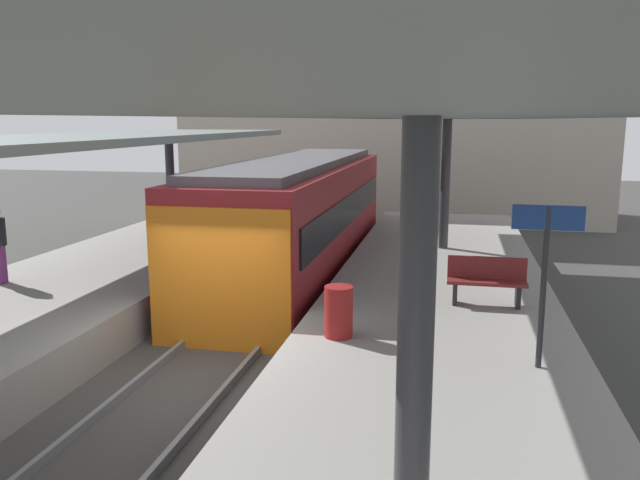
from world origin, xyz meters
TOP-DOWN VIEW (x-y plane):
  - ground_plane at (0.00, 0.00)m, footprint 80.00×80.00m
  - platform_right at (3.80, 0.00)m, footprint 4.40×28.00m
  - track_ballast at (0.00, 0.00)m, footprint 3.20×28.00m
  - rail_near_side at (-0.72, 0.00)m, footprint 0.08×28.00m
  - rail_far_side at (0.72, 0.00)m, footprint 0.08×28.00m
  - commuter_train at (0.00, 7.35)m, footprint 2.78×11.94m
  - canopy_left at (-3.80, 1.40)m, footprint 4.18×21.00m
  - canopy_right at (3.80, 1.40)m, footprint 4.18×21.00m
  - platform_bench at (4.66, 2.61)m, footprint 1.40×0.41m
  - platform_sign at (5.22, -0.31)m, footprint 0.90×0.08m
  - litter_bin at (2.35, 0.35)m, footprint 0.44×0.44m
  - station_building_backdrop at (1.24, 20.00)m, footprint 18.00×6.00m

SIDE VIEW (x-z plane):
  - ground_plane at x=0.00m, z-range 0.00..0.00m
  - track_ballast at x=0.00m, z-range 0.00..0.20m
  - rail_near_side at x=-0.72m, z-range 0.20..0.34m
  - rail_far_side at x=0.72m, z-range 0.20..0.34m
  - platform_right at x=3.80m, z-range 0.00..1.00m
  - litter_bin at x=2.35m, z-range 1.00..1.80m
  - platform_bench at x=4.66m, z-range 1.03..1.89m
  - commuter_train at x=0.00m, z-range 0.18..3.28m
  - platform_sign at x=5.22m, z-range 1.52..3.73m
  - canopy_left at x=-3.80m, z-range 2.37..5.34m
  - canopy_right at x=3.80m, z-range 2.61..6.10m
  - station_building_backdrop at x=1.24m, z-range 0.00..11.00m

